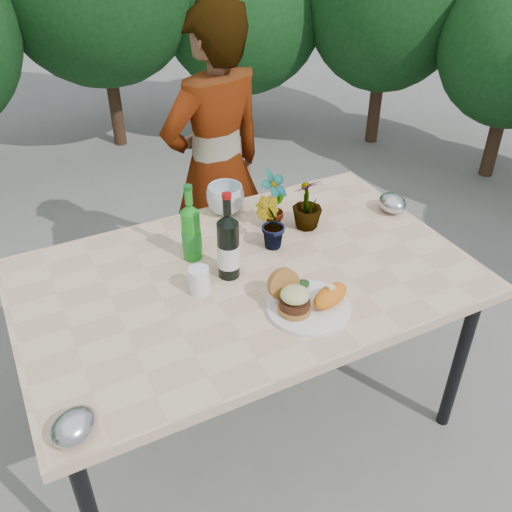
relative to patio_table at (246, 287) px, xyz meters
name	(u,v)px	position (x,y,z in m)	size (l,w,h in m)	color
ground	(248,412)	(0.00, 0.00, -0.69)	(80.00, 80.00, 0.00)	slate
patio_table	(246,287)	(0.00, 0.00, 0.00)	(1.60, 1.00, 0.75)	beige
shrub_hedge	(155,34)	(0.27, 1.65, 0.49)	(6.91, 5.27, 2.33)	#382316
dinner_plate	(309,307)	(0.10, -0.27, 0.06)	(0.28, 0.28, 0.01)	white
burger_stack	(292,296)	(0.04, -0.25, 0.12)	(0.11, 0.16, 0.11)	#B7722D
sweet_potato	(330,296)	(0.17, -0.29, 0.10)	(0.15, 0.08, 0.06)	orange
grilled_veg	(299,286)	(0.12, -0.17, 0.09)	(0.08, 0.05, 0.03)	olive
wine_bottle	(228,247)	(-0.05, 0.02, 0.18)	(0.08, 0.08, 0.33)	black
sparkling_water	(191,232)	(-0.13, 0.18, 0.17)	(0.07, 0.07, 0.30)	#1A901D
plastic_cup	(199,280)	(-0.18, -0.02, 0.10)	(0.07, 0.07, 0.10)	white
seedling_left	(274,201)	(0.24, 0.23, 0.18)	(0.13, 0.09, 0.25)	#1E501B
seedling_mid	(270,223)	(0.16, 0.12, 0.16)	(0.11, 0.09, 0.20)	#245B1F
seedling_right	(307,203)	(0.36, 0.18, 0.16)	(0.12, 0.12, 0.21)	#23591E
blue_bowl	(225,199)	(0.12, 0.43, 0.12)	(0.15, 0.15, 0.12)	silver
foil_packet_left	(74,427)	(-0.70, -0.43, 0.10)	(0.13, 0.11, 0.08)	#AEAFB5
foil_packet_right	(392,203)	(0.74, 0.12, 0.10)	(0.13, 0.11, 0.08)	#B7B9BE
person	(216,170)	(0.22, 0.77, 0.07)	(0.56, 0.37, 1.53)	#8C5B46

